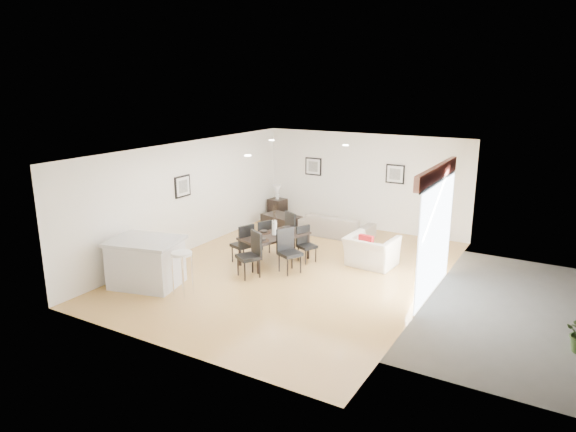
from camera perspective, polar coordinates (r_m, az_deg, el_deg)
The scene contains 26 objects.
ground at distance 11.51m, azimuth 0.69°, elevation -6.09°, with size 8.00×8.00×0.00m, color tan.
wall_back at distance 14.63m, azimuth 8.45°, elevation 3.81°, with size 6.00×0.04×2.70m, color white.
wall_front at distance 8.02m, azimuth -13.56°, elevation -5.77°, with size 6.00×0.04×2.70m, color white.
wall_left at distance 12.80m, azimuth -11.07°, elevation 2.11°, with size 0.04×8.00×2.70m, color white.
wall_right at distance 10.03m, azimuth 15.81°, elevation -1.74°, with size 0.04×8.00×2.70m, color white.
ceiling at distance 10.84m, azimuth 0.73°, elevation 7.35°, with size 6.00×8.00×0.02m, color white.
sofa at distance 14.01m, azimuth 5.43°, elevation -1.04°, with size 2.01×0.78×0.59m, color gray.
armchair at distance 11.85m, azimuth 9.24°, elevation -3.88°, with size 1.07×0.94×0.70m, color beige.
dining_table at distance 11.86m, azimuth -1.50°, elevation -2.40°, with size 1.28×1.77×0.67m.
dining_chair_wnear at distance 11.84m, azimuth -4.91°, elevation -2.87°, with size 0.53×0.53×0.93m.
dining_chair_wfar at distance 12.49m, azimuth -2.84°, elevation -2.13°, with size 0.49×0.49×0.84m.
dining_chair_enear at distance 11.30m, azimuth -0.02°, elevation -3.57°, with size 0.59×0.59×0.97m.
dining_chair_efar at distance 11.98m, azimuth 1.93°, elevation -2.88°, with size 0.50×0.50×0.84m.
dining_chair_head at distance 11.06m, azimuth -4.01°, elevation -3.97°, with size 0.61×0.61×0.99m.
dining_chair_foot at distance 12.71m, azimuth 0.68°, elevation -1.43°, with size 0.60×0.60×0.99m.
vase at distance 11.76m, azimuth -1.52°, elevation -0.73°, with size 0.92×1.40×0.71m.
coffee_table at distance 14.51m, azimuth -0.73°, elevation -0.73°, with size 1.08×0.65×0.43m, color black.
side_table at distance 15.72m, azimuth -1.18°, elevation 0.83°, with size 0.45×0.45×0.60m, color black.
table_lamp at distance 15.59m, azimuth -1.19°, elevation 2.89°, with size 0.22×0.22×0.43m.
cushion at distance 11.73m, azimuth 8.65°, elevation -2.92°, with size 0.34×0.11×0.34m, color #AC1619.
kitchen_island at distance 10.96m, azimuth -15.50°, elevation -4.96°, with size 1.64×1.40×0.99m.
bar_stool at distance 10.23m, azimuth -11.72°, elevation -4.62°, with size 0.40×0.40×0.89m.
framed_print_back_left at distance 15.21m, azimuth 2.83°, elevation 5.52°, with size 0.52×0.04×0.52m.
framed_print_back_right at distance 14.25m, azimuth 11.82°, elevation 4.59°, with size 0.52×0.04×0.52m.
framed_print_left_wall at distance 12.58m, azimuth -11.63°, elevation 3.25°, with size 0.04×0.52×0.52m.
sliding_door at distance 10.24m, azimuth 16.13°, elevation 0.40°, with size 0.12×2.70×2.57m.
Camera 1 is at (5.28, -9.36, 4.13)m, focal length 32.00 mm.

